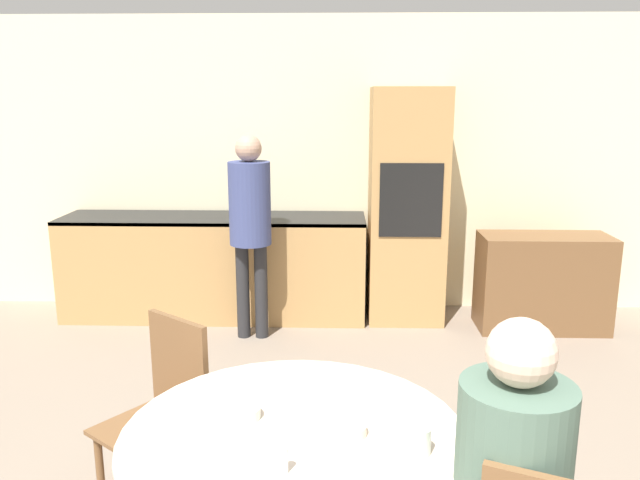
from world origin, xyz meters
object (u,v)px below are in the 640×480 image
(oven_unit, at_px, (407,206))
(sideboard, at_px, (543,282))
(person_standing, at_px, (250,215))
(cup, at_px, (419,440))
(chair_far_left, at_px, (164,407))
(bowl_centre, at_px, (347,429))
(bowl_near, at_px, (241,412))

(oven_unit, relative_size, sideboard, 1.89)
(sideboard, distance_m, person_standing, 2.48)
(cup, bearing_deg, chair_far_left, 145.72)
(chair_far_left, distance_m, person_standing, 2.24)
(chair_far_left, bearing_deg, bowl_centre, 0.64)
(chair_far_left, xyz_separation_m, bowl_near, (0.44, -0.51, 0.26))
(oven_unit, bearing_deg, bowl_near, -106.23)
(bowl_near, distance_m, bowl_centre, 0.40)
(oven_unit, xyz_separation_m, chair_far_left, (-1.37, -2.69, -0.47))
(sideboard, bearing_deg, chair_far_left, -135.52)
(oven_unit, relative_size, person_standing, 1.22)
(bowl_near, bearing_deg, sideboard, 55.21)
(chair_far_left, distance_m, cup, 1.31)
(sideboard, relative_size, person_standing, 0.65)
(oven_unit, height_order, cup, oven_unit)
(cup, distance_m, bowl_centre, 0.26)
(person_standing, height_order, bowl_near, person_standing)
(oven_unit, bearing_deg, chair_far_left, -116.97)
(sideboard, xyz_separation_m, person_standing, (-2.39, -0.26, 0.61))
(oven_unit, distance_m, chair_far_left, 3.06)
(person_standing, distance_m, bowl_near, 2.72)
(person_standing, bearing_deg, cup, -71.71)
(oven_unit, relative_size, cup, 21.23)
(oven_unit, bearing_deg, cup, -95.21)
(bowl_near, bearing_deg, oven_unit, 73.77)
(bowl_near, relative_size, bowl_centre, 1.03)
(person_standing, height_order, bowl_centre, person_standing)
(person_standing, bearing_deg, sideboard, 6.30)
(cup, bearing_deg, sideboard, 65.68)
(person_standing, relative_size, cup, 17.38)
(cup, xyz_separation_m, bowl_near, (-0.62, 0.21, -0.03))
(oven_unit, relative_size, bowl_near, 14.10)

